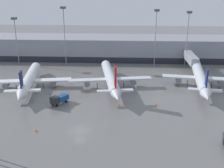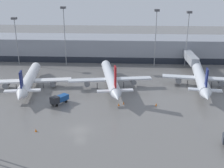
% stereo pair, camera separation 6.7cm
% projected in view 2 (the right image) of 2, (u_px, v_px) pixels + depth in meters
% --- Properties ---
extents(ground_plane, '(320.00, 320.00, 0.00)m').
position_uv_depth(ground_plane, '(80.00, 130.00, 60.05)').
color(ground_plane, slate).
extents(terminal_building, '(160.00, 31.13, 9.00)m').
position_uv_depth(terminal_building, '(104.00, 48.00, 116.73)').
color(terminal_building, gray).
rests_on(terminal_building, ground_plane).
extents(parked_jet_0, '(24.91, 34.88, 10.09)m').
position_uv_depth(parked_jet_0, '(110.00, 78.00, 83.51)').
color(parked_jet_0, silver).
rests_on(parked_jet_0, ground_plane).
extents(parked_jet_1, '(22.51, 38.11, 9.26)m').
position_uv_depth(parked_jet_1, '(200.00, 76.00, 85.15)').
color(parked_jet_1, silver).
rests_on(parked_jet_1, ground_plane).
extents(parked_jet_3, '(24.74, 32.71, 8.40)m').
position_uv_depth(parked_jet_3, '(29.00, 79.00, 83.69)').
color(parked_jet_3, white).
rests_on(parked_jet_3, ground_plane).
extents(service_truck_1, '(4.41, 5.18, 2.44)m').
position_uv_depth(service_truck_1, '(59.00, 99.00, 72.74)').
color(service_truck_1, '#19478C').
rests_on(service_truck_1, ground_plane).
extents(traffic_cone_1, '(0.43, 0.43, 0.75)m').
position_uv_depth(traffic_cone_1, '(156.00, 104.00, 71.98)').
color(traffic_cone_1, orange).
rests_on(traffic_cone_1, ground_plane).
extents(traffic_cone_2, '(0.39, 0.39, 0.74)m').
position_uv_depth(traffic_cone_2, '(124.00, 103.00, 72.95)').
color(traffic_cone_2, orange).
rests_on(traffic_cone_2, ground_plane).
extents(traffic_cone_3, '(0.47, 0.47, 0.64)m').
position_uv_depth(traffic_cone_3, '(36.00, 130.00, 59.45)').
color(traffic_cone_3, orange).
rests_on(traffic_cone_3, ground_plane).
extents(traffic_cone_4, '(0.43, 0.43, 0.74)m').
position_uv_depth(traffic_cone_4, '(119.00, 104.00, 72.05)').
color(traffic_cone_4, orange).
rests_on(traffic_cone_4, ground_plane).
extents(apron_light_mast_1, '(1.80, 1.80, 21.02)m').
position_uv_depth(apron_light_mast_1, '(156.00, 23.00, 102.01)').
color(apron_light_mast_1, gray).
rests_on(apron_light_mast_1, ground_plane).
extents(apron_light_mast_2, '(1.80, 1.80, 17.92)m').
position_uv_depth(apron_light_mast_2, '(15.00, 27.00, 104.74)').
color(apron_light_mast_2, gray).
rests_on(apron_light_mast_2, ground_plane).
extents(apron_light_mast_4, '(1.80, 1.80, 21.86)m').
position_uv_depth(apron_light_mast_4, '(64.00, 21.00, 102.96)').
color(apron_light_mast_4, gray).
rests_on(apron_light_mast_4, ground_plane).
extents(apron_light_mast_5, '(1.80, 1.80, 20.38)m').
position_uv_depth(apron_light_mast_5, '(188.00, 24.00, 101.90)').
color(apron_light_mast_5, gray).
rests_on(apron_light_mast_5, ground_plane).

